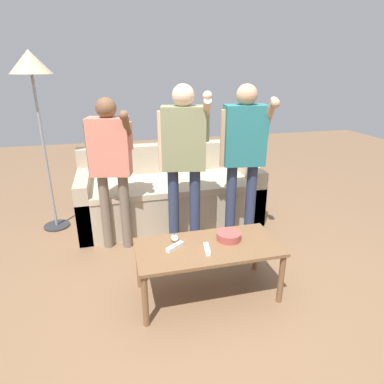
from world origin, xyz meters
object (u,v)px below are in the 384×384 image
game_remote_nunchuk (175,238)px  coffee_table (208,252)px  floor_lamp (32,73)px  snack_bowl (229,236)px  game_remote_wand_near (231,237)px  player_left (111,158)px  player_right (244,148)px  game_remote_wand_far (207,249)px  couch (169,194)px  player_center (184,151)px  game_remote_wand_spare (175,247)px

game_remote_nunchuk → coffee_table: bearing=-30.9°
floor_lamp → snack_bowl: bearing=-44.5°
floor_lamp → game_remote_wand_near: bearing=-44.2°
game_remote_nunchuk → player_left: size_ratio=0.06×
player_right → game_remote_wand_far: player_right is taller
couch → game_remote_wand_far: (0.01, -1.52, 0.15)m
snack_bowl → game_remote_nunchuk: size_ratio=2.17×
couch → coffee_table: (0.04, -1.45, 0.08)m
game_remote_nunchuk → player_center: size_ratio=0.06×
player_center → game_remote_wand_spare: bearing=-107.9°
snack_bowl → player_right: player_right is taller
player_center → game_remote_wand_near: (0.21, -0.71, -0.54)m
floor_lamp → game_remote_wand_spare: (1.08, -1.52, -1.19)m
player_right → floor_lamp: bearing=158.0°
player_left → player_center: (0.65, -0.17, 0.07)m
coffee_table → game_remote_wand_near: 0.22m
game_remote_nunchuk → player_right: size_ratio=0.06×
floor_lamp → player_left: floor_lamp is taller
couch → snack_bowl: bearing=-81.0°
floor_lamp → player_right: (1.91, -0.77, -0.66)m
floor_lamp → game_remote_wand_far: 2.39m
game_remote_nunchuk → game_remote_wand_spare: 0.12m
coffee_table → game_remote_wand_far: size_ratio=7.13×
snack_bowl → player_center: bearing=105.6°
player_left → game_remote_wand_far: player_left is taller
player_center → floor_lamp: bearing=149.3°
snack_bowl → player_right: 0.97m
player_center → game_remote_wand_near: bearing=-73.2°
player_right → coffee_table: bearing=-126.8°
couch → coffee_table: 1.45m
game_remote_nunchuk → game_remote_wand_spare: (-0.02, -0.11, -0.01)m
player_left → game_remote_wand_far: size_ratio=9.55×
player_center → player_left: bearing=165.4°
coffee_table → game_remote_nunchuk: bearing=149.1°
player_right → game_remote_wand_near: bearing=-117.7°
coffee_table → player_left: player_left is taller
couch → floor_lamp: bearing=175.8°
player_left → floor_lamp: bearing=137.4°
game_remote_nunchuk → game_remote_wand_far: 0.29m
game_remote_wand_near → game_remote_wand_spare: size_ratio=1.01×
game_remote_nunchuk → player_left: (-0.43, 0.79, 0.46)m
snack_bowl → player_center: player_center is taller
couch → player_center: (0.02, -0.69, 0.68)m
game_remote_wand_far → couch: bearing=90.2°
snack_bowl → floor_lamp: bearing=135.5°
couch → game_remote_wand_far: bearing=-89.8°
coffee_table → game_remote_wand_far: (-0.03, -0.07, 0.07)m
couch → game_remote_wand_near: size_ratio=13.51×
coffee_table → game_remote_wand_far: game_remote_wand_far is taller
coffee_table → player_right: 1.14m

